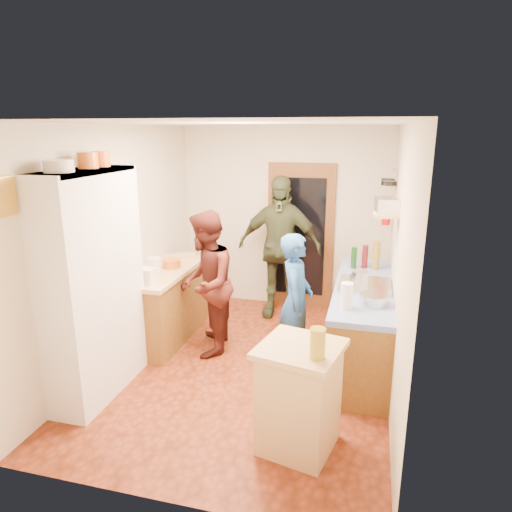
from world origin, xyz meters
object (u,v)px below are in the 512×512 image
at_px(person_left, 209,283).
at_px(person_back, 280,247).
at_px(hutch_body, 94,286).
at_px(person_hob, 298,302).
at_px(island_base, 299,400).
at_px(right_counter_base, 362,324).

relative_size(person_left, person_back, 0.85).
distance_m(hutch_body, person_left, 1.35).
bearing_deg(person_hob, island_base, -173.60).
height_order(right_counter_base, person_hob, person_hob).
xyz_separation_m(island_base, person_hob, (-0.23, 1.35, 0.32)).
bearing_deg(hutch_body, person_hob, 28.11).
bearing_deg(person_left, person_back, 143.54).
bearing_deg(right_counter_base, island_base, -104.88).
distance_m(island_base, person_hob, 1.40).
relative_size(hutch_body, right_counter_base, 1.00).
distance_m(right_counter_base, person_back, 1.66).
bearing_deg(island_base, hutch_body, 169.73).
relative_size(right_counter_base, person_left, 1.31).
xyz_separation_m(hutch_body, right_counter_base, (2.50, 1.30, -0.68)).
bearing_deg(person_hob, right_counter_base, -67.78).
relative_size(hutch_body, person_hob, 1.47).
distance_m(right_counter_base, person_hob, 0.82).
bearing_deg(person_left, person_hob, 71.96).
bearing_deg(hutch_body, person_back, 60.30).
height_order(right_counter_base, person_back, person_back).
height_order(hutch_body, person_back, hutch_body).
bearing_deg(right_counter_base, hutch_body, -152.53).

